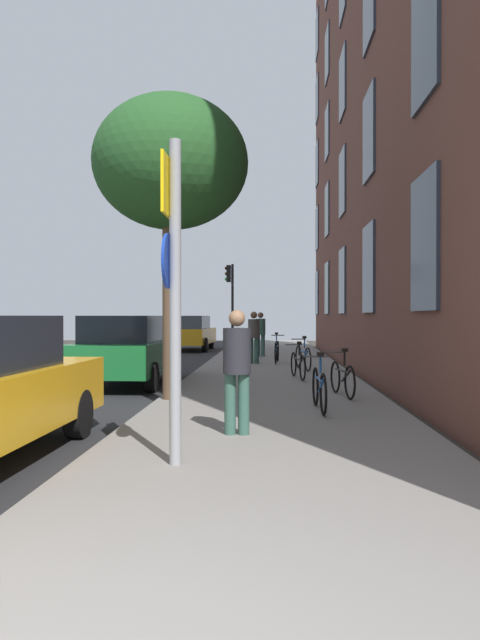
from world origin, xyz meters
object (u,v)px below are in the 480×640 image
at_px(pedestrian_2, 261,331).
at_px(pedestrian_1, 254,334).
at_px(bicycle_0, 319,388).
at_px(car_1, 127,349).
at_px(bicycle_4, 277,351).
at_px(bicycle_2, 298,364).
at_px(traffic_light, 230,291).
at_px(tree_near, 171,165).
at_px(bicycle_1, 342,377).
at_px(bicycle_3, 303,357).
at_px(sign_post, 173,278).
at_px(pedestrian_0, 237,363).
at_px(car_2, 191,332).

bearing_deg(pedestrian_2, pedestrian_1, -92.87).
bearing_deg(bicycle_0, car_1, 134.57).
xyz_separation_m(bicycle_4, pedestrian_2, (-0.56, 3.05, 0.55)).
height_order(bicycle_2, pedestrian_1, pedestrian_1).
height_order(traffic_light, bicycle_4, traffic_light).
distance_m(traffic_light, tree_near, 17.05).
distance_m(bicycle_1, bicycle_2, 3.09).
xyz_separation_m(tree_near, bicycle_1, (3.15, 0.50, -3.88)).
xyz_separation_m(bicycle_3, pedestrian_2, (-1.27, 5.39, 0.57)).
xyz_separation_m(bicycle_4, car_1, (-3.57, -5.13, 0.34)).
height_order(sign_post, pedestrian_0, sign_post).
xyz_separation_m(traffic_light, tree_near, (0.05, -16.98, 1.53)).
bearing_deg(sign_post, bicycle_3, 79.50).
bearing_deg(tree_near, car_2, 96.51).
bearing_deg(bicycle_2, pedestrian_1, 104.92).
xyz_separation_m(pedestrian_1, car_2, (-3.20, 8.74, -0.21)).
relative_size(tree_near, car_2, 1.20).
relative_size(traffic_light, pedestrian_2, 2.41).
relative_size(bicycle_0, bicycle_4, 0.97).
bearing_deg(bicycle_4, bicycle_3, -73.35).
height_order(sign_post, tree_near, tree_near).
relative_size(sign_post, pedestrian_2, 2.00).
relative_size(bicycle_2, pedestrian_1, 1.02).
xyz_separation_m(bicycle_2, pedestrian_2, (-1.01, 7.68, 0.59)).
distance_m(traffic_light, bicycle_0, 18.49).
distance_m(bicycle_0, bicycle_1, 1.77).
bearing_deg(bicycle_1, car_1, 151.84).
distance_m(tree_near, pedestrian_0, 4.73).
xyz_separation_m(bicycle_3, pedestrian_0, (-1.36, -8.88, 0.53)).
distance_m(bicycle_0, car_2, 18.37).
distance_m(sign_post, bicycle_2, 8.41).
bearing_deg(bicycle_1, bicycle_4, 98.36).
bearing_deg(tree_near, bicycle_0, -24.47).
relative_size(traffic_light, tree_near, 0.72).
bearing_deg(bicycle_1, sign_post, -114.75).
bearing_deg(car_2, bicycle_2, -71.60).
bearing_deg(car_2, pedestrian_2, -58.36).
distance_m(tree_near, bicycle_4, 9.23).
bearing_deg(tree_near, pedestrian_0, -66.06).
height_order(bicycle_0, car_1, car_1).
xyz_separation_m(traffic_light, pedestrian_0, (1.42, -20.06, -1.79)).
height_order(sign_post, pedestrian_2, sign_post).
relative_size(bicycle_1, bicycle_4, 0.93).
distance_m(traffic_light, bicycle_3, 11.76).
bearing_deg(car_1, sign_post, -72.84).
bearing_deg(pedestrian_2, bicycle_4, -79.52).
xyz_separation_m(tree_near, bicycle_0, (2.57, -1.17, -3.86)).
xyz_separation_m(sign_post, pedestrian_1, (0.50, 12.50, -0.95)).
bearing_deg(pedestrian_0, pedestrian_1, 90.37).
distance_m(bicycle_0, pedestrian_2, 12.43).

